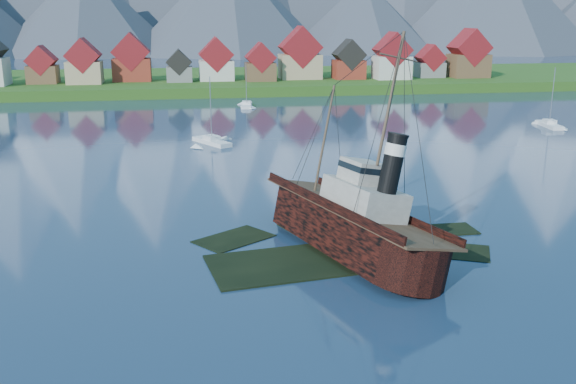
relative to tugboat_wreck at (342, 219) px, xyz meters
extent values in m
plane|color=#1A304A|center=(-1.91, -1.95, -2.96)|extent=(1400.00, 1400.00, 0.00)
cube|color=black|center=(-4.91, -3.95, -3.28)|extent=(19.08, 11.42, 1.00)
cube|color=black|center=(4.09, 2.05, -3.34)|extent=(15.15, 9.76, 1.00)
cube|color=black|center=(0.09, 7.05, -3.24)|extent=(11.45, 9.06, 1.00)
cube|color=black|center=(10.09, -2.95, -3.38)|extent=(10.27, 8.34, 1.00)
cube|color=black|center=(-10.91, 4.05, -3.36)|extent=(9.42, 8.68, 1.00)
cube|color=black|center=(13.09, 3.05, -3.31)|extent=(6.00, 4.00, 1.00)
cube|color=#224513|center=(-1.91, 168.05, -2.96)|extent=(600.00, 80.00, 3.20)
cube|color=#3F3D38|center=(-1.91, 130.05, -2.96)|extent=(600.00, 2.50, 2.00)
cube|color=brown|center=(-57.91, 151.05, 2.79)|extent=(9.00, 8.00, 5.50)
cube|color=maroon|center=(-57.91, 151.05, 7.16)|extent=(9.16, 8.16, 9.16)
cube|color=tan|center=(-44.91, 148.05, 3.44)|extent=(10.50, 9.00, 6.80)
cube|color=maroon|center=(-44.91, 148.05, 8.73)|extent=(10.69, 9.18, 10.69)
cube|color=maroon|center=(-30.91, 154.05, 3.64)|extent=(12.00, 8.50, 7.20)
cube|color=maroon|center=(-30.91, 154.05, 9.40)|extent=(12.22, 8.67, 12.22)
cube|color=slate|center=(-15.91, 149.05, 2.44)|extent=(8.00, 7.00, 4.80)
cube|color=black|center=(-15.91, 149.05, 6.28)|extent=(8.15, 7.14, 8.15)
cube|color=beige|center=(-3.91, 152.05, 3.24)|extent=(11.00, 9.50, 6.40)
cube|color=maroon|center=(-3.91, 152.05, 8.42)|extent=(11.20, 9.69, 11.20)
cube|color=brown|center=(10.09, 148.05, 2.94)|extent=(9.50, 8.00, 5.80)
cube|color=maroon|center=(10.09, 148.05, 7.55)|extent=(9.67, 8.16, 9.67)
cube|color=tan|center=(24.09, 153.05, 4.04)|extent=(13.50, 10.00, 8.00)
cube|color=maroon|center=(24.09, 153.05, 10.47)|extent=(13.75, 10.20, 13.75)
cube|color=maroon|center=(40.09, 150.05, 3.14)|extent=(10.00, 8.50, 6.20)
cube|color=black|center=(40.09, 150.05, 8.04)|extent=(10.18, 8.67, 10.18)
cube|color=beige|center=(54.09, 147.05, 3.79)|extent=(11.50, 9.00, 7.50)
cube|color=maroon|center=(54.09, 147.05, 9.61)|extent=(11.71, 9.18, 11.71)
cube|color=slate|center=(69.09, 151.05, 2.54)|extent=(9.00, 7.50, 5.00)
cube|color=maroon|center=(69.09, 151.05, 6.66)|extent=(9.16, 7.65, 9.16)
cube|color=brown|center=(82.09, 149.05, 3.94)|extent=(12.50, 10.00, 7.80)
cube|color=maroon|center=(82.09, 149.05, 10.09)|extent=(12.73, 10.20, 12.73)
cone|color=#2D333D|center=(-71.91, 372.05, 24.04)|extent=(120.00, 120.00, 58.00)
cone|color=#2D333D|center=(18.09, 367.05, 28.04)|extent=(136.00, 136.00, 66.00)
cone|color=#2D333D|center=(108.09, 371.05, 20.04)|extent=(110.00, 110.00, 50.00)
cube|color=black|center=(0.00, -1.48, -0.74)|extent=(6.89, 19.83, 4.13)
cone|color=black|center=(0.00, 11.39, -0.74)|extent=(6.89, 6.89, 6.89)
cylinder|color=black|center=(0.00, -11.39, -0.74)|extent=(6.89, 6.89, 4.13)
cube|color=#4C3826|center=(0.00, -1.48, 1.42)|extent=(6.75, 26.17, 0.25)
cube|color=black|center=(-3.31, -1.48, 1.87)|extent=(0.20, 25.34, 0.89)
cube|color=black|center=(3.31, -1.48, 1.87)|extent=(0.20, 25.34, 0.89)
cube|color=#ADA89E|center=(0.00, -2.95, 2.90)|extent=(5.12, 8.36, 2.95)
cube|color=#ADA89E|center=(0.00, -1.97, 5.46)|extent=(3.54, 3.94, 2.16)
cylinder|color=black|center=(0.00, -6.20, 7.13)|extent=(1.87, 1.87, 5.51)
cylinder|color=silver|center=(0.00, -6.20, 8.51)|extent=(1.97, 1.97, 1.08)
cylinder|color=#473828|center=(0.00, 6.39, 7.43)|extent=(0.28, 0.28, 11.81)
cylinder|color=#473828|center=(0.00, -3.94, 12.93)|extent=(0.31, 0.31, 12.79)
cube|color=white|center=(-10.45, 58.40, -2.84)|extent=(7.14, 10.15, 1.36)
cube|color=white|center=(-10.45, 58.40, -1.77)|extent=(3.34, 3.58, 0.79)
cylinder|color=gray|center=(-10.45, 58.40, 3.72)|extent=(0.16, 0.16, 11.77)
cube|color=white|center=(62.98, 65.57, -2.84)|extent=(3.76, 10.02, 1.38)
cube|color=white|center=(62.98, 65.57, -1.75)|extent=(2.51, 3.01, 0.80)
cylinder|color=gray|center=(62.98, 65.57, 3.83)|extent=(0.16, 0.16, 11.96)
cube|color=white|center=(1.39, 108.79, -2.85)|extent=(4.05, 10.72, 1.25)
cube|color=white|center=(1.39, 108.79, -1.86)|extent=(2.69, 3.22, 0.73)
cylinder|color=gray|center=(1.39, 108.79, 3.21)|extent=(0.15, 0.15, 10.87)
camera|label=1|loc=(-15.96, -61.30, 20.20)|focal=40.00mm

